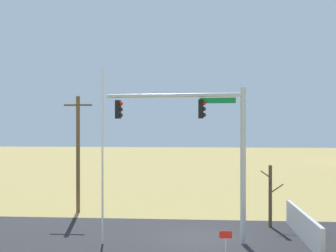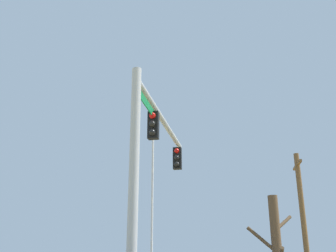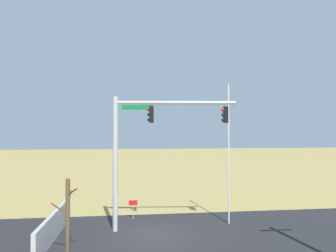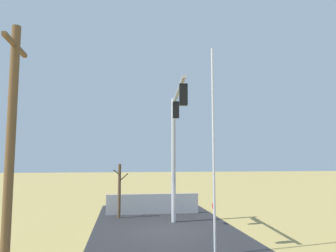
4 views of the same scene
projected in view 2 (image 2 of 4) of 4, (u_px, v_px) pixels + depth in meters
signal_mast at (150, 161)px, 12.97m from camera, size 7.10×0.91×7.76m
flagpole at (152, 216)px, 17.59m from camera, size 0.10×0.10×8.67m
utility_pole at (304, 228)px, 19.83m from camera, size 1.90×0.26×7.82m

